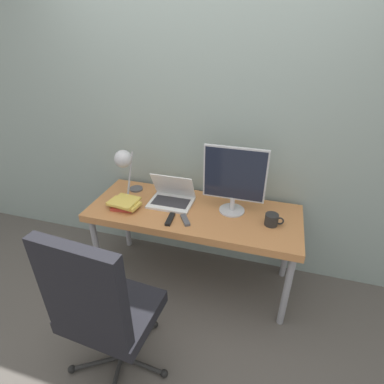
# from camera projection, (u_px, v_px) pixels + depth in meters

# --- Properties ---
(ground_plane) EXTENTS (12.00, 12.00, 0.00)m
(ground_plane) POSITION_uv_depth(u_px,v_px,m) (182.00, 305.00, 2.43)
(ground_plane) COLOR #514C47
(wall_back) EXTENTS (8.00, 0.05, 2.60)m
(wall_back) POSITION_uv_depth(u_px,v_px,m) (207.00, 124.00, 2.39)
(wall_back) COLOR gray
(wall_back) RESTS_ON ground_plane
(desk) EXTENTS (1.65, 0.64, 0.72)m
(desk) POSITION_uv_depth(u_px,v_px,m) (193.00, 217.00, 2.38)
(desk) COLOR #B77542
(desk) RESTS_ON ground_plane
(laptop) EXTENTS (0.35, 0.26, 0.24)m
(laptop) POSITION_uv_depth(u_px,v_px,m) (172.00, 197.00, 2.43)
(laptop) COLOR silver
(laptop) RESTS_ON desk
(monitor) EXTENTS (0.47, 0.20, 0.53)m
(monitor) POSITION_uv_depth(u_px,v_px,m) (234.00, 178.00, 2.20)
(monitor) COLOR #B7B7BC
(monitor) RESTS_ON desk
(desk_lamp) EXTENTS (0.14, 0.29, 0.43)m
(desk_lamp) POSITION_uv_depth(u_px,v_px,m) (124.00, 162.00, 2.36)
(desk_lamp) COLOR #4C4C51
(desk_lamp) RESTS_ON desk
(office_chair) EXTENTS (0.64, 0.66, 1.13)m
(office_chair) POSITION_uv_depth(u_px,v_px,m) (101.00, 307.00, 1.67)
(office_chair) COLOR black
(office_chair) RESTS_ON ground_plane
(book_stack) EXTENTS (0.27, 0.21, 0.07)m
(book_stack) POSITION_uv_depth(u_px,v_px,m) (124.00, 204.00, 2.37)
(book_stack) COLOR #B2382D
(book_stack) RESTS_ON desk
(tv_remote) EXTENTS (0.05, 0.16, 0.02)m
(tv_remote) POSITION_uv_depth(u_px,v_px,m) (170.00, 219.00, 2.22)
(tv_remote) COLOR black
(tv_remote) RESTS_ON desk
(media_remote) EXTENTS (0.11, 0.14, 0.02)m
(media_remote) POSITION_uv_depth(u_px,v_px,m) (185.00, 220.00, 2.21)
(media_remote) COLOR #4C4C51
(media_remote) RESTS_ON desk
(mug) EXTENTS (0.14, 0.10, 0.09)m
(mug) POSITION_uv_depth(u_px,v_px,m) (272.00, 220.00, 2.16)
(mug) COLOR black
(mug) RESTS_ON desk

